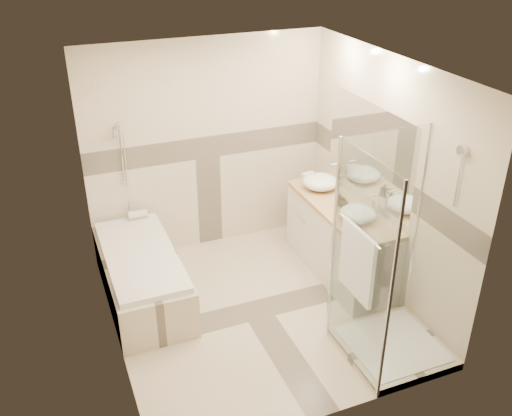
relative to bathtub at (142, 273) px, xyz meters
name	(u,v)px	position (x,y,z in m)	size (l,w,h in m)	color
room	(261,200)	(1.08, -0.64, 0.95)	(2.82, 3.02, 2.52)	#C2B29A
bathtub	(142,273)	(0.00, 0.00, 0.00)	(0.75, 1.70, 0.56)	beige
vanity	(340,240)	(2.15, -0.35, 0.12)	(0.58, 1.62, 0.85)	silver
shower_enclosure	(382,306)	(1.86, -1.62, 0.20)	(0.96, 0.93, 2.04)	beige
vessel_sink_near	(320,182)	(2.13, 0.13, 0.62)	(0.40, 0.40, 0.16)	white
vessel_sink_far	(358,214)	(2.13, -0.68, 0.62)	(0.38, 0.38, 0.15)	white
faucet_near	(338,172)	(2.35, 0.13, 0.71)	(0.12, 0.03, 0.29)	silver
faucet_far	(377,203)	(2.35, -0.68, 0.70)	(0.11, 0.03, 0.27)	silver
amenity_bottle_a	(339,199)	(2.13, -0.30, 0.61)	(0.06, 0.06, 0.14)	black
amenity_bottle_b	(344,203)	(2.13, -0.40, 0.61)	(0.10, 0.10, 0.13)	black
folded_towels	(313,179)	(2.13, 0.33, 0.58)	(0.15, 0.25, 0.08)	silver
rolled_towel	(138,215)	(0.14, 0.74, 0.30)	(0.10, 0.10, 0.21)	silver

